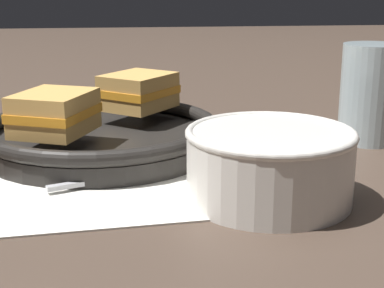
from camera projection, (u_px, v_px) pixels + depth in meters
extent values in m
plane|color=#47382D|center=(202.00, 172.00, 0.66)|extent=(4.00, 4.00, 0.00)
cube|color=white|center=(132.00, 180.00, 0.63)|extent=(0.30, 0.27, 0.00)
cylinder|color=silver|center=(269.00, 166.00, 0.57)|extent=(0.16, 0.16, 0.07)
cylinder|color=orange|center=(270.00, 144.00, 0.56)|extent=(0.14, 0.14, 0.01)
torus|color=silver|center=(271.00, 133.00, 0.56)|extent=(0.16, 0.16, 0.01)
cube|color=#B7B7BC|center=(104.00, 180.00, 0.61)|extent=(0.11, 0.05, 0.01)
ellipsoid|color=#B7B7BC|center=(179.00, 167.00, 0.65)|extent=(0.06, 0.05, 0.01)
cylinder|color=black|center=(102.00, 143.00, 0.73)|extent=(0.28, 0.28, 0.02)
torus|color=black|center=(101.00, 126.00, 0.73)|extent=(0.29, 0.29, 0.02)
cube|color=tan|center=(55.00, 125.00, 0.66)|extent=(0.10, 0.11, 0.02)
cube|color=orange|center=(54.00, 113.00, 0.66)|extent=(0.10, 0.11, 0.01)
cube|color=tan|center=(54.00, 100.00, 0.65)|extent=(0.10, 0.11, 0.02)
cube|color=tan|center=(139.00, 102.00, 0.78)|extent=(0.11, 0.11, 0.02)
cube|color=orange|center=(138.00, 91.00, 0.78)|extent=(0.12, 0.12, 0.01)
cube|color=tan|center=(138.00, 81.00, 0.78)|extent=(0.11, 0.11, 0.02)
cylinder|color=silver|center=(371.00, 94.00, 0.77)|extent=(0.08, 0.08, 0.13)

